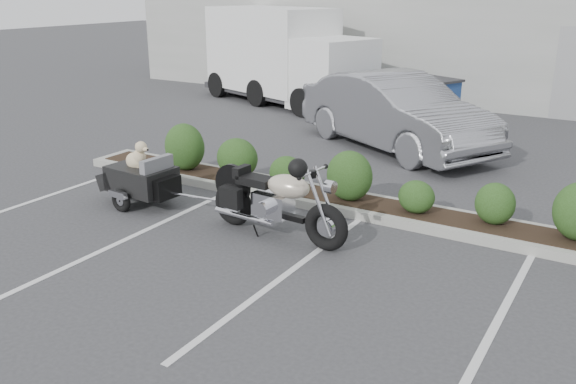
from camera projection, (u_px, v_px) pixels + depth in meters
The scene contains 8 objects.
ground at pixel (239, 241), 9.19m from camera, with size 90.00×90.00×0.00m, color #38383A.
planter_kerb at pixel (360, 205), 10.47m from camera, with size 12.00×1.00×0.15m, color #9E9E93.
building at pixel (506, 33), 22.35m from camera, with size 26.00×10.00×4.00m, color #9EA099.
motorcycle at pixel (276, 202), 9.17m from camera, with size 2.46×0.83×1.41m.
pet_trailer at pixel (141, 178), 10.57m from camera, with size 1.97×1.10×1.17m.
sedan at pixel (395, 112), 14.14m from camera, with size 1.85×5.31×1.75m, color #9F9FA6.
dumpster at pixel (417, 102), 16.51m from camera, with size 2.40×2.07×1.33m.
delivery_truck at pixel (285, 58), 19.53m from camera, with size 6.87×4.07×3.00m.
Camera 1 is at (4.99, -6.88, 3.65)m, focal length 38.00 mm.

